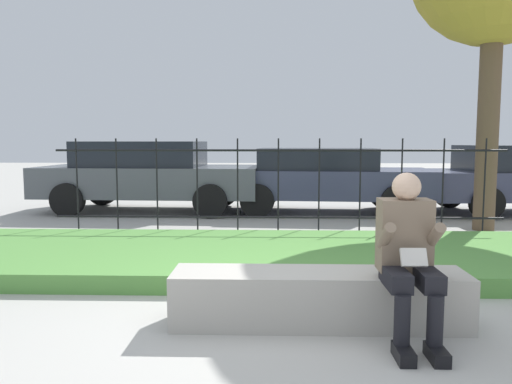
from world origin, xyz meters
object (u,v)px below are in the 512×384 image
person_seated_reader (408,251)px  car_parked_center (323,178)px  stone_bench (319,301)px  car_parked_left (148,174)px

person_seated_reader → car_parked_center: car_parked_center is taller
car_parked_center → stone_bench: bearing=-92.2°
person_seated_reader → car_parked_center: size_ratio=0.28×
stone_bench → car_parked_center: bearing=83.9°
stone_bench → car_parked_center: car_parked_center is taller
car_parked_left → car_parked_center: car_parked_left is taller
stone_bench → person_seated_reader: 0.83m
stone_bench → car_parked_left: car_parked_left is taller
car_parked_left → car_parked_center: bearing=0.8°
stone_bench → car_parked_left: size_ratio=0.51×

